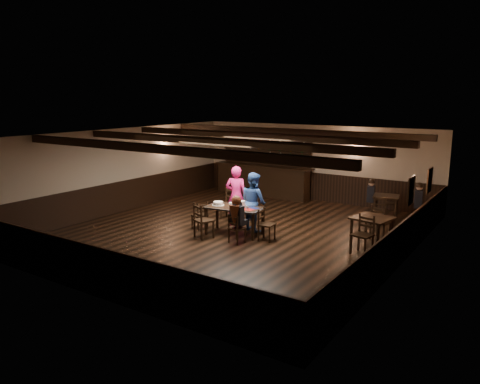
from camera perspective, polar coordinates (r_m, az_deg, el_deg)
The scene contains 25 objects.
ground at distance 13.03m, azimuth -0.40°, elevation -4.92°, with size 10.00×10.00×0.00m, color black.
room_shell at distance 12.67m, azimuth -0.28°, elevation 2.70°, with size 9.02×10.02×2.71m.
dining_table at distance 12.71m, azimuth -0.71°, elevation -2.22°, with size 1.62×0.96×0.75m.
chair_near_left at distance 12.40m, azimuth -4.78°, elevation -3.16°, with size 0.57×0.56×0.95m.
chair_near_right at distance 11.94m, azimuth -0.59°, elevation -4.23°, with size 0.41×0.40×0.77m.
chair_end_left at distance 13.22m, azimuth -4.78°, elevation -2.64°, with size 0.44×0.45×0.79m.
chair_end_right at distance 12.24m, azimuth 2.97°, elevation -3.63°, with size 0.41×0.43×0.84m.
chair_far_pushed at distance 14.39m, azimuth -1.19°, elevation -1.06°, with size 0.49×0.47×0.94m.
woman_pink at distance 13.51m, azimuth -0.46°, elevation -0.49°, with size 0.64×0.42×1.75m, color #E62B85.
man_blue at distance 13.03m, azimuth 1.66°, elevation -1.17°, with size 0.80×0.62×1.65m, color navy.
seated_person at distance 11.88m, azimuth -0.42°, elevation -2.43°, with size 0.33×0.50×0.81m.
cake at distance 12.91m, azimuth -2.68°, elevation -1.42°, with size 0.34×0.34×0.10m.
plate_stack_a at distance 12.63m, azimuth -1.01°, elevation -1.60°, with size 0.15×0.15×0.14m, color white.
plate_stack_b at distance 12.63m, azimuth 0.27°, elevation -1.49°, with size 0.16×0.16×0.19m, color white.
tea_light at distance 12.72m, azimuth -0.51°, elevation -1.71°, with size 0.05×0.05×0.06m.
salt_shaker at distance 12.45m, azimuth 0.80°, elevation -1.90°, with size 0.04×0.04×0.09m, color silver.
pepper_shaker at distance 12.44m, azimuth 0.97°, elevation -1.95°, with size 0.03×0.03×0.08m, color #A5A8AD.
drink_glass at distance 12.65m, azimuth 0.54°, elevation -1.63°, with size 0.07×0.07×0.11m, color silver.
menu_red at distance 12.43m, azimuth 0.97°, elevation -2.13°, with size 0.34×0.24×0.00m, color maroon.
menu_blue at distance 12.59m, azimuth 1.67°, elevation -1.96°, with size 0.28×0.20×0.00m, color #0D1442.
bar_counter at distance 17.77m, azimuth 2.89°, elevation 1.95°, with size 3.94×0.70×2.20m.
back_table_a at distance 12.13m, azimuth 15.84°, elevation -3.43°, with size 1.03×1.03×0.75m.
back_table_b at distance 14.88m, azimuth 17.37°, elevation -0.81°, with size 0.87×0.87×0.75m.
bg_patron_left at distance 15.13m, azimuth 15.68°, elevation 0.19°, with size 0.28×0.38×0.71m.
bg_patron_right at distance 14.77m, azimuth 20.97°, elevation -0.36°, with size 0.28×0.40×0.75m.
Camera 1 is at (6.98, -10.36, 3.72)m, focal length 35.00 mm.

